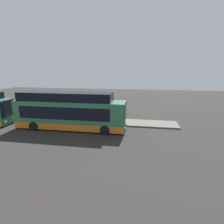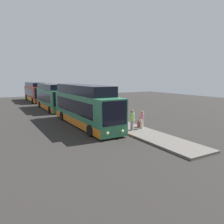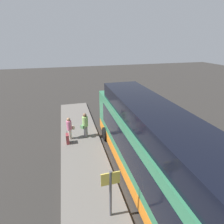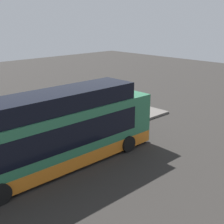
% 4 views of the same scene
% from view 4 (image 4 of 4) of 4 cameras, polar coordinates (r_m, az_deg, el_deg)
% --- Properties ---
extents(ground, '(80.00, 80.00, 0.00)m').
position_cam_4_polar(ground, '(18.21, -4.55, -7.88)').
color(ground, '#2B2826').
extents(platform, '(20.00, 2.73, 0.17)m').
position_cam_4_polar(platform, '(20.38, -9.86, -5.01)').
color(platform, '#605B56').
rests_on(platform, ground).
extents(bus_lead, '(12.23, 2.74, 4.08)m').
position_cam_4_polar(bus_lead, '(16.32, -10.43, -4.16)').
color(bus_lead, '#2D704C').
rests_on(bus_lead, ground).
extents(passenger_boarding, '(0.53, 0.62, 1.65)m').
position_cam_4_polar(passenger_boarding, '(22.01, -5.36, -0.45)').
color(passenger_boarding, silver).
rests_on(passenger_boarding, platform).
extents(passenger_waiting, '(0.62, 0.67, 1.83)m').
position_cam_4_polar(passenger_waiting, '(21.18, -3.41, -0.83)').
color(passenger_waiting, gray).
rests_on(passenger_waiting, platform).
extents(suitcase, '(0.46, 0.20, 0.93)m').
position_cam_4_polar(suitcase, '(22.00, -6.83, -2.00)').
color(suitcase, maroon).
rests_on(suitcase, platform).
extents(sign_post, '(0.10, 0.73, 2.24)m').
position_cam_4_polar(sign_post, '(17.61, -19.58, -4.04)').
color(sign_post, '#4C4C51').
rests_on(sign_post, platform).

